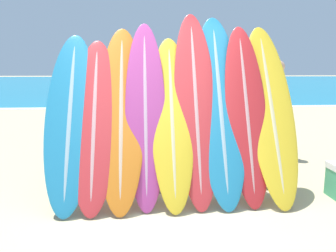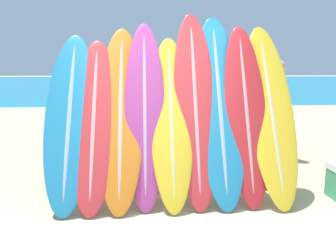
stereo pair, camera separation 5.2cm
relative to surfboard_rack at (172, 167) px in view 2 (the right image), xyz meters
name	(u,v)px [view 2 (the right image)]	position (x,y,z in m)	size (l,w,h in m)	color
ground_plane	(167,226)	(-0.10, -0.66, -0.43)	(160.00, 160.00, 0.00)	#CCB789
ocean_water	(148,82)	(-0.10, 39.25, -0.43)	(120.00, 60.00, 0.01)	teal
surfboard_rack	(172,167)	(0.00, 0.00, 0.00)	(2.79, 0.04, 0.78)	gray
surfboard_slot_0	(70,118)	(-1.22, 0.11, 0.60)	(0.59, 1.22, 2.06)	teal
surfboard_slot_1	(94,121)	(-0.93, 0.09, 0.56)	(0.54, 1.18, 1.99)	red
surfboard_slot_2	(121,113)	(-0.62, 0.15, 0.65)	(0.56, 1.27, 2.15)	orange
surfboard_slot_3	(145,111)	(-0.33, 0.12, 0.67)	(0.49, 1.03, 2.20)	#B23D8E
surfboard_slot_4	(171,119)	(-0.01, 0.10, 0.58)	(0.52, 1.16, 2.02)	yellow
surfboard_slot_5	(195,105)	(0.29, 0.17, 0.74)	(0.52, 1.18, 2.34)	red
surfboard_slot_6	(220,106)	(0.60, 0.17, 0.72)	(0.59, 1.22, 2.31)	teal
surfboard_slot_7	(246,112)	(0.92, 0.11, 0.65)	(0.51, 1.02, 2.17)	red
surfboard_slot_8	(271,110)	(1.24, 0.14, 0.66)	(0.57, 1.25, 2.19)	yellow
person_near_water	(277,106)	(2.03, 1.88, 0.53)	(0.24, 0.30, 1.76)	tan
person_mid_beach	(140,93)	(-0.52, 7.29, 0.39)	(0.25, 0.20, 1.50)	beige
person_far_left	(188,95)	(0.90, 5.62, 0.43)	(0.27, 0.21, 1.58)	beige
person_far_right	(111,91)	(-1.30, 5.65, 0.56)	(0.30, 0.31, 1.81)	#846047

